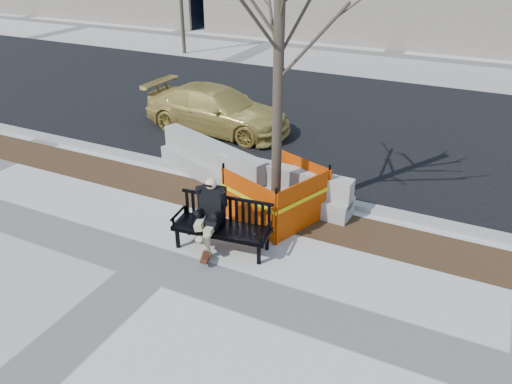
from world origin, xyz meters
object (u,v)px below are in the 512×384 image
(tree_fence, at_px, (275,216))
(sedan, at_px, (218,130))
(jersey_barrier_left, at_px, (214,179))
(bench, at_px, (223,248))
(seated_man, at_px, (212,244))
(jersey_barrier_right, at_px, (282,203))

(tree_fence, xyz_separation_m, sedan, (-3.57, 3.83, 0.00))
(sedan, xyz_separation_m, jersey_barrier_left, (1.55, -2.90, 0.00))
(bench, relative_size, sedan, 0.42)
(bench, distance_m, seated_man, 0.25)
(bench, xyz_separation_m, tree_fence, (0.40, 1.51, 0.00))
(jersey_barrier_left, distance_m, jersey_barrier_right, 1.94)
(jersey_barrier_left, xyz_separation_m, jersey_barrier_right, (1.91, -0.34, 0.00))
(bench, bearing_deg, jersey_barrier_left, 116.49)
(tree_fence, xyz_separation_m, jersey_barrier_right, (-0.11, 0.58, 0.00))
(jersey_barrier_left, height_order, jersey_barrier_right, jersey_barrier_left)
(seated_man, height_order, sedan, seated_man)
(bench, bearing_deg, tree_fence, 67.90)
(tree_fence, distance_m, jersey_barrier_right, 0.59)
(bench, height_order, sedan, sedan)
(bench, relative_size, seated_man, 1.38)
(tree_fence, bearing_deg, jersey_barrier_left, 155.37)
(sedan, distance_m, jersey_barrier_left, 3.29)
(bench, relative_size, tree_fence, 0.31)
(seated_man, xyz_separation_m, tree_fence, (0.65, 1.49, 0.00))
(tree_fence, height_order, jersey_barrier_right, tree_fence)
(seated_man, bearing_deg, jersey_barrier_right, 68.27)
(jersey_barrier_right, bearing_deg, bench, -95.28)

